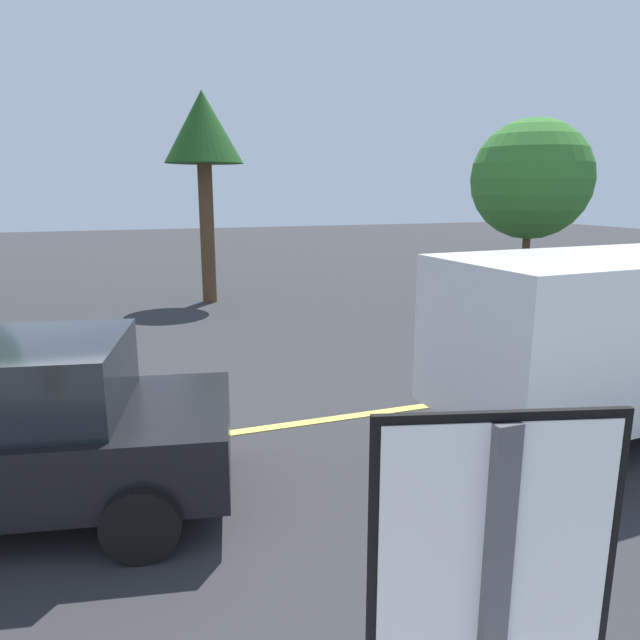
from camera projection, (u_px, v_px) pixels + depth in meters
The scene contains 5 objects.
ground_plane at pixel (23, 463), 6.41m from camera, with size 80.00×80.00×0.00m, color #2D2D30.
lane_marking_centre at pixel (283, 426), 7.40m from camera, with size 28.00×0.16×0.01m, color #E0D14C.
white_van at pixel (637, 328), 7.24m from camera, with size 5.30×2.48×2.20m.
tree_left_verge at pixel (203, 134), 14.70m from camera, with size 2.01×2.01×5.41m.
tree_centre_verge at pixel (531, 179), 15.40m from camera, with size 3.17×3.17×4.82m.
Camera 1 is at (1.11, -6.67, 2.95)m, focal length 32.48 mm.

